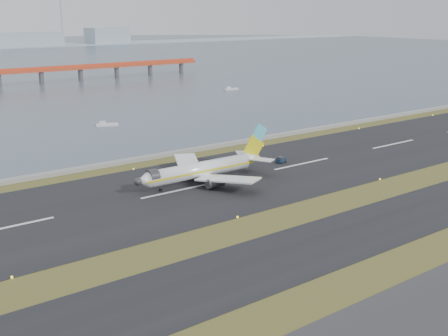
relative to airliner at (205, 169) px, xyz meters
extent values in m
plane|color=#3D491A|center=(-8.72, -31.86, -3.46)|extent=(1000.00, 1000.00, 0.00)
cube|color=black|center=(-8.72, -43.86, -3.41)|extent=(1000.00, 18.00, 0.10)
cube|color=black|center=(-8.72, -1.86, -3.41)|extent=(1000.00, 45.00, 0.10)
cube|color=gray|center=(-8.72, 28.14, -2.96)|extent=(1000.00, 2.50, 1.00)
cylinder|color=#4C4C51|center=(107.28, 218.14, -0.46)|extent=(2.80, 2.80, 7.00)
cube|color=#98A9B3|center=(131.28, 588.14, 4.54)|extent=(110.00, 35.00, 16.00)
cube|color=#98A9B3|center=(251.28, 588.14, 6.54)|extent=(50.00, 35.00, 20.00)
cylinder|color=#98A9B3|center=(191.28, 588.14, 26.54)|extent=(1.80, 1.80, 60.00)
cylinder|color=white|center=(-1.50, 0.00, 0.04)|extent=(28.00, 3.80, 3.80)
cone|color=white|center=(-17.10, 0.00, 0.04)|extent=(3.20, 3.80, 3.80)
cone|color=white|center=(14.70, 0.00, 0.34)|extent=(5.00, 3.80, 3.80)
cube|color=yellow|center=(-1.50, -1.92, 0.04)|extent=(31.00, 0.06, 0.45)
cube|color=yellow|center=(-1.50, 1.92, 0.04)|extent=(31.00, 0.06, 0.45)
cube|color=white|center=(0.70, -8.50, -0.66)|extent=(11.31, 15.89, 1.66)
cube|color=white|center=(0.70, 8.50, -0.66)|extent=(11.31, 15.89, 1.66)
cylinder|color=#343338|center=(-1.00, -6.00, -1.86)|extent=(4.20, 2.10, 2.10)
cylinder|color=#343338|center=(-1.00, 6.00, -1.86)|extent=(4.20, 2.10, 2.10)
cube|color=yellow|center=(15.50, 0.00, 3.24)|extent=(6.80, 0.35, 6.85)
cube|color=#50C8E3|center=(17.40, 0.00, 6.94)|extent=(4.85, 0.37, 4.90)
cube|color=white|center=(15.00, -3.80, 0.84)|extent=(5.64, 6.80, 0.22)
cube|color=white|center=(15.00, 3.80, 0.84)|extent=(5.64, 6.80, 0.22)
cylinder|color=black|center=(-12.50, 0.00, -3.01)|extent=(0.80, 0.28, 0.80)
cylinder|color=black|center=(0.00, -2.80, -2.91)|extent=(1.00, 0.38, 1.00)
cylinder|color=black|center=(0.00, 2.80, -2.91)|extent=(1.00, 0.38, 1.00)
cube|color=#15253A|center=(27.37, 2.44, -2.65)|extent=(3.16, 2.22, 1.07)
cube|color=#343338|center=(27.02, 2.36, -1.94)|extent=(1.53, 1.59, 0.63)
cylinder|color=black|center=(26.57, 1.52, -3.14)|extent=(0.67, 0.40, 0.63)
cylinder|color=black|center=(26.25, 2.92, -3.14)|extent=(0.67, 0.40, 0.63)
cylinder|color=black|center=(28.49, 1.97, -3.14)|extent=(0.67, 0.40, 0.63)
cylinder|color=black|center=(28.17, 3.36, -3.14)|extent=(0.67, 0.40, 0.63)
cube|color=silver|center=(11.32, 79.17, -3.01)|extent=(8.21, 5.49, 1.01)
cube|color=silver|center=(9.78, 79.87, -2.11)|extent=(2.79, 2.57, 1.01)
cube|color=silver|center=(107.04, 130.10, -3.01)|extent=(8.14, 3.39, 1.02)
cube|color=silver|center=(105.36, 130.30, -2.10)|extent=(2.45, 2.06, 1.02)
camera|label=1|loc=(-74.66, -108.73, 37.08)|focal=45.00mm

